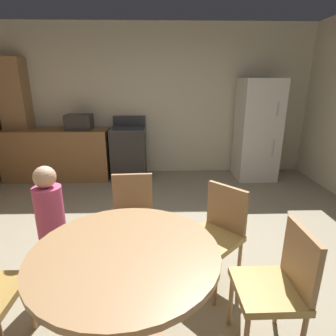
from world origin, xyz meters
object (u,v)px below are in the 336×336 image
chair_north (133,215)px  chair_east (279,283)px  oven_range (129,153)px  microwave (79,122)px  dining_table (126,274)px  chair_northeast (218,230)px  refrigerator (257,130)px  person_child (52,227)px

chair_north → chair_east: bearing=43.5°
oven_range → microwave: bearing=-179.8°
oven_range → dining_table: bearing=-84.0°
chair_north → chair_east: same height
chair_northeast → chair_east: 0.68m
oven_range → dining_table: 3.48m
oven_range → dining_table: oven_range is taller
microwave → chair_north: size_ratio=0.51×
microwave → dining_table: 3.68m
oven_range → chair_northeast: (1.05, -2.81, 0.03)m
microwave → chair_northeast: size_ratio=0.51×
dining_table → chair_east: 0.95m
chair_north → microwave: bearing=-158.5°
oven_range → chair_northeast: 3.00m
oven_range → microwave: (-0.85, -0.00, 0.56)m
oven_range → chair_east: oven_range is taller
refrigerator → microwave: refrigerator is taller
refrigerator → chair_north: (-1.99, -2.46, -0.38)m
refrigerator → dining_table: refrigerator is taller
refrigerator → oven_range: bearing=178.7°
oven_range → microwave: size_ratio=2.50×
oven_range → refrigerator: refrigerator is taller
chair_east → person_child: bearing=-20.7°
dining_table → person_child: size_ratio=1.02×
chair_north → chair_northeast: bearing=64.9°
refrigerator → microwave: (-3.15, 0.05, 0.15)m
oven_range → refrigerator: bearing=-1.3°
chair_east → dining_table: bearing=0.0°
chair_east → oven_range: bearing=-69.6°
oven_range → chair_north: 2.53m
refrigerator → microwave: bearing=179.1°
chair_northeast → chair_east: same height
dining_table → person_child: 0.91m
microwave → person_child: size_ratio=0.40×
chair_north → oven_range: bearing=-176.2°
oven_range → person_child: oven_range is taller
oven_range → chair_east: (1.31, -3.45, 0.03)m
oven_range → chair_east: bearing=-69.3°
refrigerator → dining_table: (-1.94, -3.40, -0.28)m
oven_range → chair_north: bearing=-83.0°
person_child → refrigerator: bearing=89.0°
dining_table → chair_east: size_ratio=1.28×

